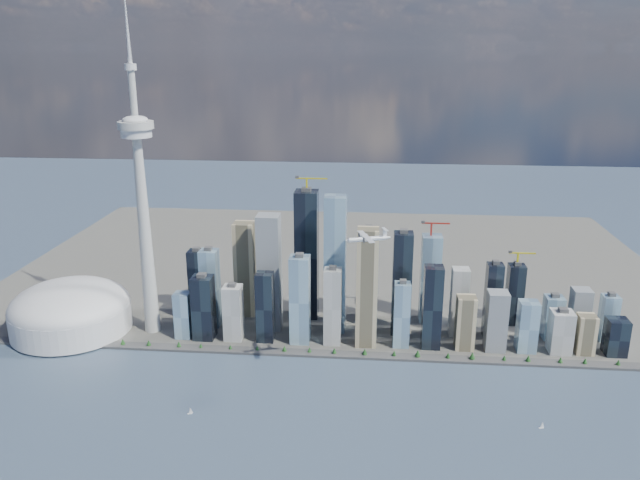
# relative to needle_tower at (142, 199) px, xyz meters

# --- Properties ---
(ground) EXTENTS (4000.00, 4000.00, 0.00)m
(ground) POSITION_rel_needle_tower_xyz_m (300.00, -310.00, -235.84)
(ground) COLOR #2F3F52
(ground) RESTS_ON ground
(seawall) EXTENTS (1100.00, 22.00, 4.00)m
(seawall) POSITION_rel_needle_tower_xyz_m (300.00, -60.00, -233.84)
(seawall) COLOR #383838
(seawall) RESTS_ON ground
(land) EXTENTS (1400.00, 900.00, 3.00)m
(land) POSITION_rel_needle_tower_xyz_m (300.00, 390.00, -234.34)
(land) COLOR #4C4C47
(land) RESTS_ON ground
(shoreline_trees) EXTENTS (960.53, 7.20, 8.80)m
(shoreline_trees) POSITION_rel_needle_tower_xyz_m (300.00, -60.00, -227.06)
(shoreline_trees) COLOR #3F2D1E
(shoreline_trees) RESTS_ON seawall
(skyscraper_cluster) EXTENTS (736.00, 142.00, 258.60)m
(skyscraper_cluster) POSITION_rel_needle_tower_xyz_m (359.62, 26.82, -155.58)
(skyscraper_cluster) COLOR black
(skyscraper_cluster) RESTS_ON land
(needle_tower) EXTENTS (56.00, 56.00, 550.50)m
(needle_tower) POSITION_rel_needle_tower_xyz_m (0.00, 0.00, 0.00)
(needle_tower) COLOR #ADADA8
(needle_tower) RESTS_ON land
(dome_stadium) EXTENTS (200.00, 200.00, 86.00)m
(dome_stadium) POSITION_rel_needle_tower_xyz_m (-140.00, -10.00, -196.40)
(dome_stadium) COLOR silver
(dome_stadium) RESTS_ON land
(airplane) EXTENTS (60.35, 53.94, 15.07)m
(airplane) POSITION_rel_needle_tower_xyz_m (369.02, -175.29, -3.12)
(airplane) COLOR silver
(airplane) RESTS_ON ground
(sailboat_west) EXTENTS (7.44, 3.60, 10.33)m
(sailboat_west) POSITION_rel_needle_tower_xyz_m (136.89, -243.01, -232.53)
(sailboat_west) COLOR silver
(sailboat_west) RESTS_ON ground
(sailboat_east) EXTENTS (7.22, 3.18, 9.98)m
(sailboat_east) POSITION_rel_needle_tower_xyz_m (599.58, -235.26, -232.64)
(sailboat_east) COLOR silver
(sailboat_east) RESTS_ON ground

